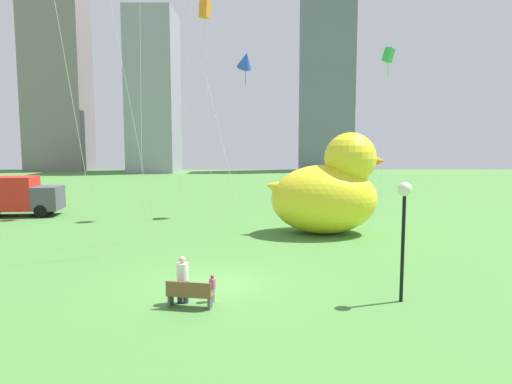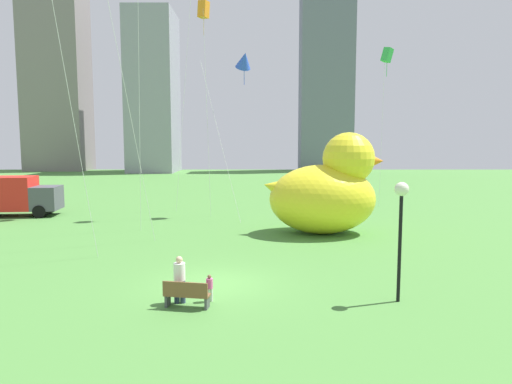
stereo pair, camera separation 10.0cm
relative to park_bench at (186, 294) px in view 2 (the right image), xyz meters
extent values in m
plane|color=#4A823A|center=(0.68, 2.57, -0.47)|extent=(140.00, 140.00, 0.00)
cube|color=brown|center=(0.01, 0.07, -0.05)|extent=(1.56, 0.71, 0.06)
cube|color=brown|center=(-0.02, -0.12, 0.21)|extent=(1.49, 0.33, 0.45)
cube|color=#47474C|center=(-0.65, 0.19, -0.27)|extent=(0.14, 0.38, 0.39)
cube|color=#47474C|center=(0.67, -0.04, -0.27)|extent=(0.14, 0.38, 0.39)
cylinder|color=#38476B|center=(-0.39, 0.48, -0.08)|extent=(0.18, 0.18, 0.78)
cylinder|color=#38476B|center=(-0.19, 0.48, -0.08)|extent=(0.18, 0.18, 0.78)
cylinder|color=white|center=(-0.29, 0.48, 0.61)|extent=(0.39, 0.39, 0.59)
sphere|color=#D8AD8C|center=(-0.29, 0.48, 1.01)|extent=(0.23, 0.23, 0.23)
cylinder|color=silver|center=(0.63, 0.62, -0.24)|extent=(0.10, 0.10, 0.46)
cylinder|color=silver|center=(0.75, 0.62, -0.24)|extent=(0.10, 0.10, 0.46)
cylinder|color=#D85999|center=(0.69, 0.62, 0.16)|extent=(0.23, 0.23, 0.34)
sphere|color=brown|center=(0.69, 0.62, 0.39)|extent=(0.13, 0.13, 0.13)
ellipsoid|color=yellow|center=(6.13, 12.37, 1.54)|extent=(6.17, 4.56, 4.02)
sphere|color=yellow|center=(7.60, 12.37, 3.92)|extent=(3.00, 3.00, 3.00)
cone|color=orange|center=(8.96, 12.37, 3.77)|extent=(1.35, 1.35, 1.35)
cone|color=yellow|center=(3.45, 12.37, 2.21)|extent=(1.84, 1.61, 1.94)
cylinder|color=black|center=(7.08, 0.63, 1.35)|extent=(0.12, 0.12, 3.64)
sphere|color=#EAEACC|center=(7.08, 0.63, 3.36)|extent=(0.47, 0.47, 0.47)
cube|color=red|center=(-15.96, 18.58, 1.18)|extent=(4.69, 2.73, 2.40)
cube|color=#4C4C56|center=(-12.86, 18.88, 0.82)|extent=(1.96, 2.46, 1.68)
cylinder|color=black|center=(-13.06, 18.86, -0.02)|extent=(1.13, 2.48, 0.90)
cube|color=gray|center=(-33.32, 70.55, 19.88)|extent=(10.33, 7.67, 40.70)
cube|color=gray|center=(-15.32, 66.77, 12.99)|extent=(7.73, 10.21, 26.92)
cube|color=slate|center=(14.68, 70.08, 17.02)|extent=(9.17, 6.29, 34.99)
cylinder|color=silver|center=(12.60, 24.07, 5.66)|extent=(0.27, 0.46, 12.25)
cube|color=green|center=(12.82, 23.95, 11.78)|extent=(1.09, 0.88, 1.27)
cylinder|color=green|center=(12.82, 23.95, 10.88)|extent=(0.04, 0.04, 1.60)
cylinder|color=silver|center=(-3.02, 21.44, 10.43)|extent=(1.83, 0.45, 21.80)
cylinder|color=silver|center=(-4.36, 9.29, 7.69)|extent=(2.24, 2.18, 16.33)
cylinder|color=silver|center=(-0.22, 17.64, 5.05)|extent=(2.96, 3.31, 11.04)
cone|color=blue|center=(1.43, 19.10, 10.56)|extent=(1.56, 1.81, 1.52)
cylinder|color=blue|center=(1.43, 19.10, 9.66)|extent=(0.04, 0.04, 1.60)
cylinder|color=silver|center=(-6.06, 5.59, 9.27)|extent=(1.88, 2.26, 19.49)
cylinder|color=silver|center=(-4.60, 13.24, 7.57)|extent=(0.25, 0.03, 16.09)
cylinder|color=silver|center=(-1.16, 18.44, 6.71)|extent=(0.37, 0.38, 14.36)
cube|color=orange|center=(-1.34, 18.62, 13.89)|extent=(0.87, 0.82, 1.15)
cylinder|color=orange|center=(-1.34, 18.62, 12.99)|extent=(0.04, 0.04, 1.60)
camera|label=1|loc=(2.16, -14.78, 4.96)|focal=32.98mm
camera|label=2|loc=(2.26, -14.78, 4.96)|focal=32.98mm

